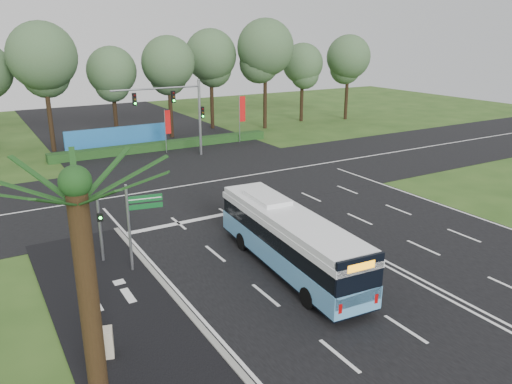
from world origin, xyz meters
The scene contains 16 objects.
ground centered at (0.00, 0.00, 0.00)m, with size 120.00×120.00×0.00m, color #284818.
road_main centered at (0.00, 0.00, 0.02)m, with size 20.00×120.00×0.04m, color black.
road_cross centered at (0.00, 12.00, 0.03)m, with size 120.00×14.00×0.05m, color black.
bike_path centered at (-12.50, -3.00, 0.03)m, with size 5.00×18.00×0.06m, color black.
kerb_strip centered at (-10.10, -3.00, 0.06)m, with size 0.25×18.00×0.12m, color gray.
city_bus centered at (-4.30, -3.39, 1.58)m, with size 3.09×11.05×3.13m.
pedestrian_signal centered at (-11.82, 2.08, 1.94)m, with size 0.31×0.42×3.55m.
street_sign centered at (-10.52, 0.30, 2.72)m, with size 1.68×0.40×4.36m.
utility_cabinet centered at (-13.79, -5.77, 0.56)m, with size 0.67×0.56×1.11m, color #B9AF95.
banner_flag_mid centered at (-0.28, 22.95, 2.73)m, with size 0.61×0.11×4.15m.
banner_flag_right centered at (8.15, 23.67, 3.17)m, with size 0.72×0.08×4.88m.
palm_tree centered at (-14.50, -8.00, 6.44)m, with size 3.20×3.20×7.65m.
traffic_light_gantry centered at (0.21, 20.50, 4.66)m, with size 8.41×0.28×7.00m.
hedge centered at (0.00, 24.50, 0.40)m, with size 22.00×1.20×0.80m, color #173714.
blue_hoarding centered at (-4.00, 27.00, 1.10)m, with size 10.00×0.30×2.20m, color #1E61A2.
eucalyptus_row centered at (3.66, 30.34, 8.21)m, with size 52.83×9.37×12.64m.
Camera 1 is at (-16.84, -21.49, 11.01)m, focal length 35.00 mm.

